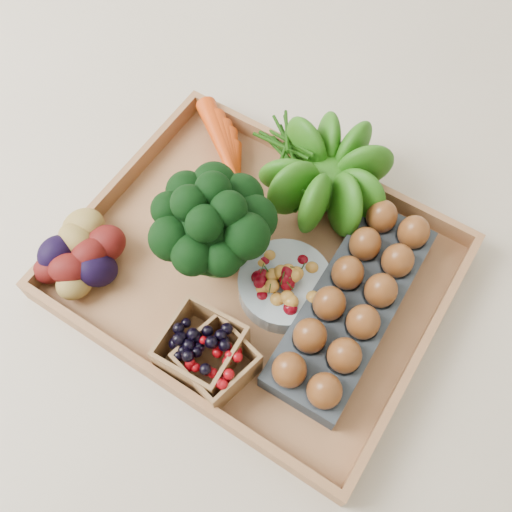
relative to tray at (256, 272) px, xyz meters
The scene contains 10 objects.
ground 0.01m from the tray, ahead, with size 4.00×4.00×0.00m, color beige.
tray is the anchor object (origin of this frame).
carrots 0.16m from the tray, 136.61° to the left, with size 0.23×0.17×0.06m, color #C73A0A, non-canonical shape.
lettuce 0.20m from the tray, 81.74° to the left, with size 0.14×0.14×0.14m, color #26530D.
broccoli 0.10m from the tray, 157.68° to the right, with size 0.18×0.18×0.14m, color black, non-canonical shape.
cherry_bowl 0.06m from the tray, ahead, with size 0.14×0.14×0.04m, color #8C9EA5.
egg_carton 0.16m from the tray, ahead, with size 0.12×0.34×0.04m, color #333A41.
potatoes 0.28m from the tray, 148.35° to the right, with size 0.16×0.16×0.09m, color #480D0B, non-canonical shape.
punnet_blackberry 0.16m from the tray, 86.16° to the right, with size 0.10×0.10×0.07m, color black.
punnet_raspberry 0.17m from the tray, 76.38° to the right, with size 0.09×0.09×0.06m, color maroon.
Camera 1 is at (0.21, -0.33, 0.81)m, focal length 40.00 mm.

